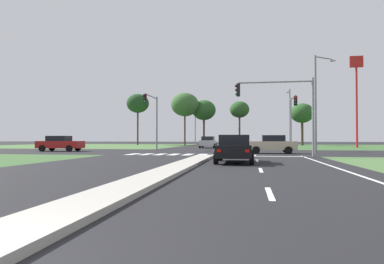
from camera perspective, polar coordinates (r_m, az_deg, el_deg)
The scene contains 35 objects.
ground_plane at distance 32.51m, azimuth 4.06°, elevation -3.36°, with size 200.00×200.00×0.00m, color black.
grass_verge_far_left at distance 63.60m, azimuth -17.28°, elevation -2.18°, with size 35.00×35.00×0.01m, color #476B38.
median_island_near at distance 13.73m, azimuth -3.35°, elevation -6.23°, with size 1.20×22.00×0.14m, color #ADA89E.
median_island_far at distance 57.43m, azimuth 6.37°, elevation -2.29°, with size 1.20×36.00×0.14m, color gray.
lane_dash_near at distance 8.43m, azimuth 12.78°, elevation -9.93°, with size 0.14×2.00×0.01m, color silver.
lane_dash_second at distance 14.38m, azimuth 11.35°, elevation -6.24°, with size 0.14×2.00×0.01m, color silver.
lane_dash_third at distance 20.36m, azimuth 10.77°, elevation -4.71°, with size 0.14×2.00×0.01m, color silver.
lane_dash_fourth at distance 26.35m, azimuth 10.45°, elevation -3.88°, with size 0.14×2.00×0.01m, color silver.
edge_line_right at distance 14.90m, azimuth 24.40°, elevation -5.98°, with size 0.14×24.00×0.01m, color silver.
stop_bar_near at distance 25.39m, azimuth 11.17°, elevation -3.98°, with size 6.40×0.50×0.01m, color silver.
crosswalk_bar_near at distance 28.76m, azimuth -9.76°, elevation -3.64°, with size 0.70×2.80×0.01m, color silver.
crosswalk_bar_second at distance 28.40m, azimuth -7.56°, elevation -3.68°, with size 0.70×2.80×0.01m, color silver.
crosswalk_bar_third at distance 28.09m, azimuth -5.31°, elevation -3.71°, with size 0.70×2.80×0.01m, color silver.
crosswalk_bar_fourth at distance 27.82m, azimuth -3.02°, elevation -3.74°, with size 0.70×2.80×0.01m, color silver.
crosswalk_bar_fifth at distance 27.60m, azimuth -0.68°, elevation -3.76°, with size 0.70×2.80×0.01m, color silver.
crosswalk_bar_sixth at distance 27.42m, azimuth 1.69°, elevation -3.78°, with size 0.70×2.80×0.01m, color silver.
crosswalk_bar_seventh at distance 27.29m, azimuth 4.09°, elevation -3.79°, with size 0.70×2.80×0.01m, color silver.
crosswalk_bar_eighth at distance 27.21m, azimuth 6.51°, elevation -3.80°, with size 0.70×2.80×0.01m, color silver.
car_silver_near at distance 46.39m, azimuth 2.70°, elevation -1.69°, with size 2.08×4.30×1.56m.
car_red_second at distance 37.08m, azimuth -21.07°, elevation -1.78°, with size 4.56×1.95×1.56m.
car_black_third at distance 18.64m, azimuth 7.11°, elevation -2.72°, with size 1.99×4.41×1.49m.
car_beige_fourth at distance 30.46m, azimuth 13.12°, elevation -1.98°, with size 4.19×2.04×1.58m.
traffic_signal_near_right at distance 26.00m, azimuth 14.91°, elevation 4.87°, with size 5.68×0.32×5.69m.
traffic_signal_far_left at distance 38.81m, azimuth -6.53°, elevation 3.31°, with size 0.32×5.02×6.20m.
traffic_signal_far_right at distance 37.80m, azimuth 16.34°, elevation 3.00°, with size 0.32×4.32×5.79m.
street_lamp_second at distance 31.07m, azimuth 20.10°, elevation 5.30°, with size 2.08×1.60×8.33m.
street_lamp_third at distance 49.03m, azimuth 15.90°, elevation 2.79°, with size 0.56×2.18×8.07m.
street_lamp_fourth at distance 75.80m, azimuth 0.53°, elevation 1.93°, with size 0.79×1.80×9.50m.
pedestrian_at_median at distance 45.22m, azimuth 5.93°, elevation -1.19°, with size 0.34×0.34×1.75m.
fastfood_pole_sign at distance 54.28m, azimuth 25.64°, elevation 7.57°, with size 1.80×0.40×12.97m.
treeline_near at distance 68.50m, azimuth -8.99°, elevation 4.68°, with size 4.38×4.38×10.04m.
treeline_second at distance 66.58m, azimuth -1.20°, elevation 4.56°, with size 5.36×5.36×10.12m.
treeline_third at distance 68.07m, azimuth 1.99°, elevation 3.62°, with size 4.69×4.69×8.89m.
treeline_fourth at distance 65.39m, azimuth 7.89°, elevation 3.68°, with size 3.67×3.67×8.30m.
treeline_fifth at distance 65.92m, azimuth 17.82°, elevation 2.96°, with size 4.23×4.23×7.72m.
Camera 1 is at (3.01, -2.34, 1.31)m, focal length 32.11 mm.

